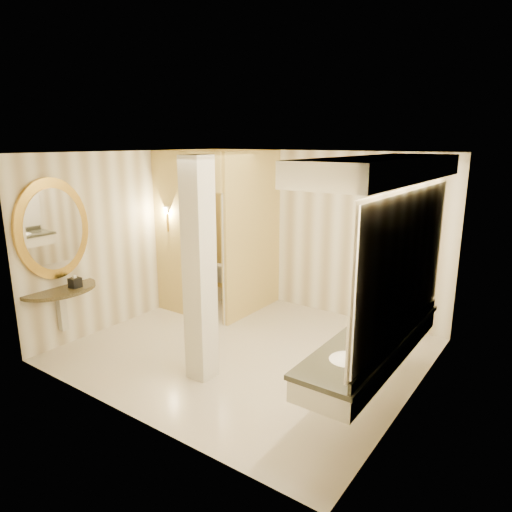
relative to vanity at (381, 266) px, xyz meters
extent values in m
plane|color=beige|center=(-1.98, 0.40, -1.63)|extent=(4.50, 4.50, 0.00)
plane|color=white|center=(-1.98, 0.40, 1.07)|extent=(4.50, 4.50, 0.00)
cube|color=white|center=(-1.98, 2.40, -0.28)|extent=(4.50, 0.02, 2.70)
cube|color=white|center=(-1.98, -1.60, -0.28)|extent=(4.50, 0.02, 2.70)
cube|color=white|center=(-4.23, 0.40, -0.28)|extent=(0.02, 4.00, 2.70)
cube|color=white|center=(0.27, 0.40, -0.28)|extent=(0.02, 4.00, 2.70)
cube|color=#D4C46F|center=(-2.78, 1.65, -0.28)|extent=(0.10, 1.50, 2.70)
cube|color=#D4C46F|center=(-3.90, 0.90, -0.28)|extent=(0.65, 0.10, 2.70)
cube|color=#D4C46F|center=(-3.18, 0.90, 0.77)|extent=(0.80, 0.10, 0.60)
cube|color=beige|center=(-2.86, 1.29, -0.58)|extent=(0.21, 0.79, 2.10)
cylinder|color=gold|center=(-3.90, 0.83, -0.08)|extent=(0.03, 0.03, 0.30)
cone|color=beige|center=(-3.90, 0.83, 0.12)|extent=(0.14, 0.14, 0.14)
cube|color=beige|center=(-0.03, 0.00, -0.90)|extent=(0.60, 2.50, 0.24)
cube|color=black|center=(-0.03, 0.00, -0.78)|extent=(0.64, 2.54, 0.05)
cube|color=black|center=(0.25, 0.00, -0.71)|extent=(0.03, 2.50, 0.10)
ellipsoid|color=white|center=(-0.03, -0.68, -0.80)|extent=(0.40, 0.44, 0.15)
cylinder|color=gold|center=(0.17, -0.68, -0.67)|extent=(0.03, 0.03, 0.22)
ellipsoid|color=white|center=(-0.03, 0.68, -0.80)|extent=(0.40, 0.44, 0.15)
cylinder|color=gold|center=(0.17, 0.68, -0.67)|extent=(0.03, 0.03, 0.22)
cube|color=white|center=(0.25, 0.00, 0.07)|extent=(0.03, 2.50, 1.40)
cube|color=beige|center=(-0.03, 0.00, 0.96)|extent=(0.75, 2.70, 0.22)
cylinder|color=black|center=(-4.21, -1.00, -0.78)|extent=(1.06, 1.06, 0.05)
cube|color=beige|center=(-4.17, -1.00, -1.08)|extent=(0.10, 0.10, 0.60)
cylinder|color=gold|center=(-4.19, -1.00, 0.07)|extent=(0.07, 1.06, 1.06)
cylinder|color=white|center=(-4.15, -1.00, 0.07)|extent=(0.02, 0.85, 0.85)
cube|color=beige|center=(-2.01, -0.50, -0.28)|extent=(0.29, 0.29, 2.70)
cube|color=black|center=(-4.00, -0.87, -0.68)|extent=(0.15, 0.15, 0.14)
imported|color=white|center=(-3.46, 1.96, -1.27)|extent=(0.41, 0.71, 0.72)
imported|color=beige|center=(-0.09, -0.05, -0.68)|extent=(0.07, 0.07, 0.14)
imported|color=silver|center=(-0.12, 0.15, -0.69)|extent=(0.10, 0.10, 0.13)
imported|color=#C6B28C|center=(-0.03, 0.00, -0.64)|extent=(0.12, 0.12, 0.23)
camera|label=1|loc=(1.52, -4.33, 1.22)|focal=32.00mm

